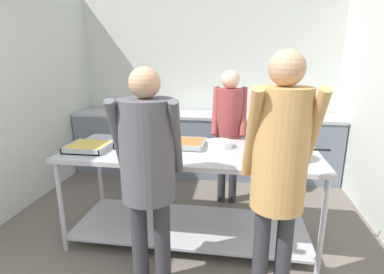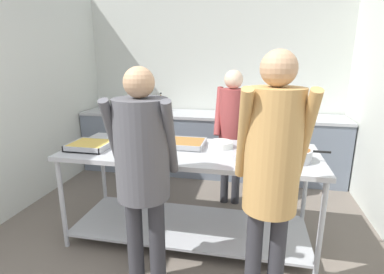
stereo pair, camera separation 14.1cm
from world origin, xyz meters
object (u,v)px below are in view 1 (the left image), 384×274
object	(u,v)px
serving_tray_vegetables	(139,144)
water_bottle	(155,103)
serving_tray_roast	(89,147)
plate_stack	(221,144)
guest_serving_left	(279,163)
broccoli_bowl	(250,157)
cook_behind_counter	(229,122)
sauce_pan	(294,153)
serving_tray_greens	(184,144)
guest_serving_right	(148,162)

from	to	relation	value
serving_tray_vegetables	water_bottle	size ratio (longest dim) A/B	1.42
serving_tray_roast	plate_stack	size ratio (longest dim) A/B	1.56
guest_serving_left	water_bottle	xyz separation A→B (m)	(-1.53, 2.62, -0.06)
serving_tray_roast	broccoli_bowl	world-z (taller)	broccoli_bowl
plate_stack	cook_behind_counter	xyz separation A→B (m)	(0.05, 0.67, 0.07)
broccoli_bowl	cook_behind_counter	bearing A→B (deg)	101.46
sauce_pan	cook_behind_counter	distance (m)	1.09
serving_tray_greens	water_bottle	distance (m)	1.86
serving_tray_vegetables	broccoli_bowl	size ratio (longest dim) A/B	1.78
sauce_pan	cook_behind_counter	bearing A→B (deg)	122.28
serving_tray_roast	guest_serving_left	xyz separation A→B (m)	(1.62, -0.69, 0.18)
serving_tray_greens	water_bottle	xyz separation A→B (m)	(-0.76, 1.69, 0.12)
water_bottle	guest_serving_left	bearing A→B (deg)	-59.77
guest_serving_right	serving_tray_vegetables	bearing A→B (deg)	113.18
broccoli_bowl	guest_serving_left	world-z (taller)	guest_serving_left
serving_tray_roast	sauce_pan	size ratio (longest dim) A/B	0.85
plate_stack	guest_serving_left	size ratio (longest dim) A/B	0.13
serving_tray_vegetables	plate_stack	world-z (taller)	plate_stack
sauce_pan	guest_serving_right	distance (m)	1.25
serving_tray_roast	broccoli_bowl	xyz separation A→B (m)	(1.47, -0.10, 0.02)
cook_behind_counter	guest_serving_right	bearing A→B (deg)	-108.39
cook_behind_counter	guest_serving_left	bearing A→B (deg)	-77.57
plate_stack	guest_serving_left	world-z (taller)	guest_serving_left
guest_serving_left	serving_tray_roast	bearing A→B (deg)	156.94
broccoli_bowl	water_bottle	distance (m)	2.46
serving_tray_vegetables	guest_serving_right	distance (m)	0.84
serving_tray_roast	water_bottle	size ratio (longest dim) A/B	1.30
serving_tray_greens	guest_serving_right	xyz separation A→B (m)	(-0.10, -0.83, 0.10)
serving_tray_vegetables	water_bottle	world-z (taller)	water_bottle
serving_tray_greens	sauce_pan	size ratio (longest dim) A/B	0.90
serving_tray_roast	guest_serving_left	bearing A→B (deg)	-23.06
plate_stack	sauce_pan	xyz separation A→B (m)	(0.63, -0.25, 0.02)
guest_serving_left	serving_tray_greens	bearing A→B (deg)	129.46
guest_serving_left	guest_serving_right	world-z (taller)	guest_serving_left
plate_stack	serving_tray_vegetables	bearing A→B (deg)	-173.06
guest_serving_left	broccoli_bowl	bearing A→B (deg)	104.13
serving_tray_vegetables	cook_behind_counter	size ratio (longest dim) A/B	0.25
plate_stack	cook_behind_counter	size ratio (longest dim) A/B	0.15
plate_stack	guest_serving_left	xyz separation A→B (m)	(0.42, -0.97, 0.18)
serving_tray_greens	water_bottle	bearing A→B (deg)	114.27
sauce_pan	guest_serving_left	xyz separation A→B (m)	(-0.22, -0.72, 0.16)
serving_tray_roast	cook_behind_counter	distance (m)	1.58
serving_tray_greens	sauce_pan	xyz separation A→B (m)	(0.98, -0.21, 0.03)
serving_tray_vegetables	serving_tray_greens	bearing A→B (deg)	7.73
serving_tray_roast	water_bottle	world-z (taller)	water_bottle
guest_serving_left	guest_serving_right	size ratio (longest dim) A/B	1.06
serving_tray_vegetables	sauce_pan	bearing A→B (deg)	-6.14
serving_tray_vegetables	broccoli_bowl	xyz separation A→B (m)	(1.05, -0.28, 0.02)
serving_tray_vegetables	guest_serving_left	bearing A→B (deg)	-36.00
water_bottle	guest_serving_right	bearing A→B (deg)	-75.33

